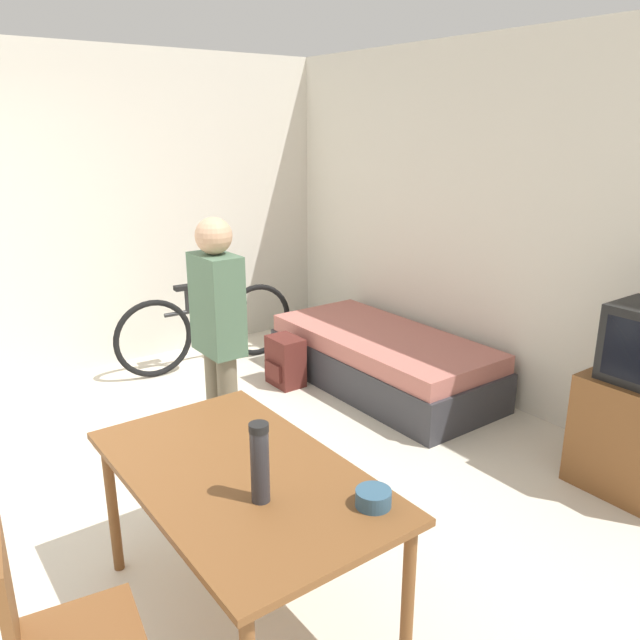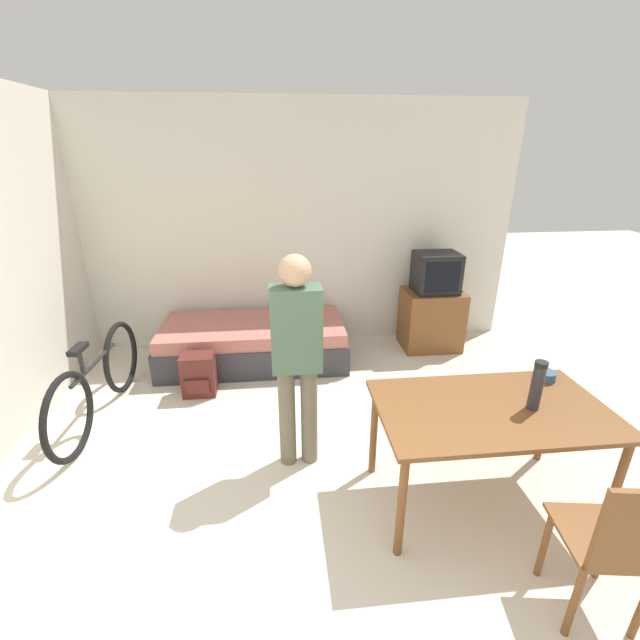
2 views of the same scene
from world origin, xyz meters
TOP-DOWN VIEW (x-y plane):
  - wall_back at (0.00, 3.57)m, footprint 5.32×0.06m
  - wall_left at (-2.19, 1.77)m, footprint 0.06×4.54m
  - daybed at (-0.35, 3.01)m, footprint 1.98×0.91m
  - dining_table at (1.20, 0.83)m, footprint 1.40×0.81m
  - wooden_chair at (1.42, 0.01)m, footprint 0.45×0.45m
  - bicycle at (-1.62, 2.07)m, footprint 0.17×1.66m
  - person_standing at (0.04, 1.35)m, footprint 0.34×0.21m
  - thermos_flask at (1.43, 0.79)m, footprint 0.07×0.07m
  - mate_bowl at (1.71, 1.10)m, footprint 0.13×0.13m
  - backpack at (-0.85, 2.38)m, footprint 0.31×0.25m

SIDE VIEW (x-z plane):
  - backpack at x=-0.85m, z-range 0.00..0.41m
  - daybed at x=-0.35m, z-range 0.00..0.45m
  - bicycle at x=-1.62m, z-range -0.03..0.74m
  - wooden_chair at x=1.42m, z-range 0.06..0.98m
  - dining_table at x=1.20m, z-range 0.29..1.02m
  - mate_bowl at x=1.71m, z-range 0.73..0.79m
  - thermos_flask at x=1.43m, z-range 0.74..1.06m
  - person_standing at x=0.04m, z-range 0.12..1.71m
  - wall_back at x=0.00m, z-range 0.00..2.70m
  - wall_left at x=-2.19m, z-range 0.00..2.70m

